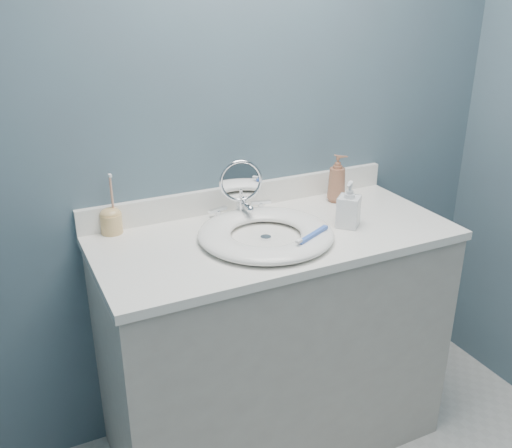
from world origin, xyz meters
TOP-DOWN VIEW (x-y plane):
  - back_wall at (0.00, 1.25)m, footprint 2.20×0.02m
  - vanity_cabinet at (0.00, 0.97)m, footprint 1.20×0.55m
  - countertop at (0.00, 0.97)m, footprint 1.22×0.57m
  - backsplash at (0.00, 1.24)m, footprint 1.22×0.02m
  - basin at (-0.05, 0.94)m, footprint 0.45×0.45m
  - drain at (-0.05, 0.94)m, footprint 0.04×0.04m
  - faucet at (-0.05, 1.14)m, footprint 0.25×0.13m
  - makeup_mirror at (-0.06, 1.12)m, footprint 0.15×0.09m
  - soap_bottle_amber at (0.35, 1.14)m, footprint 0.10×0.10m
  - soap_bottle_clear at (0.25, 0.92)m, footprint 0.10×0.10m
  - toothbrush_holder at (-0.50, 1.21)m, footprint 0.07×0.07m
  - toothbrush_lying at (0.05, 0.82)m, footprint 0.16×0.09m

SIDE VIEW (x-z plane):
  - vanity_cabinet at x=0.00m, z-range 0.00..0.85m
  - countertop at x=0.00m, z-range 0.85..0.88m
  - drain at x=-0.05m, z-range 0.88..0.89m
  - basin at x=-0.05m, z-range 0.88..0.92m
  - faucet at x=-0.05m, z-range 0.87..0.95m
  - toothbrush_lying at x=0.05m, z-range 0.92..0.93m
  - backsplash at x=0.00m, z-range 0.88..0.97m
  - toothbrush_holder at x=-0.50m, z-range 0.82..1.03m
  - soap_bottle_clear at x=0.25m, z-range 0.88..1.04m
  - soap_bottle_amber at x=0.35m, z-range 0.88..1.06m
  - makeup_mirror at x=-0.06m, z-range 0.89..1.12m
  - back_wall at x=0.00m, z-range 0.00..2.40m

